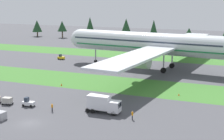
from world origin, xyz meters
name	(u,v)px	position (x,y,z in m)	size (l,w,h in m)	color
ground_plane	(29,123)	(0.00, 0.00, 0.00)	(400.00, 400.00, 0.00)	#47474C
grass_strip_near	(101,83)	(0.00, 32.96, 0.00)	(320.00, 16.96, 0.01)	#3D752D
grass_strip_far	(148,56)	(0.00, 78.87, 0.00)	(320.00, 16.96, 0.01)	#3D752D
airliner	(162,44)	(11.03, 55.68, 8.44)	(68.19, 84.07, 23.55)	silver
baggage_tug	(28,103)	(-6.16, 8.32, 0.81)	(2.74, 1.60, 1.97)	silver
cargo_dolly_lead	(7,100)	(-11.15, 7.72, 0.92)	(2.36, 1.75, 1.55)	#A3A3A8
catering_truck	(103,103)	(10.36, 10.51, 1.95)	(7.01, 2.47, 3.58)	silver
pushback_tractor	(61,57)	(-28.46, 59.98, 0.81)	(2.73, 1.57, 1.97)	yellow
ground_crew_marshaller	(52,107)	(0.38, 7.37, 0.95)	(0.36, 0.54, 1.74)	black
ground_crew_loader	(132,115)	(17.06, 9.00, 0.95)	(0.36, 0.54, 1.74)	black
uld_container_2	(0,116)	(-6.28, -0.35, 0.78)	(2.00, 1.60, 1.57)	#A3A3A8
taxiway_marker_0	(61,85)	(-8.40, 26.06, 0.33)	(0.44, 0.44, 0.65)	orange
taxiway_marker_1	(179,95)	(22.15, 28.46, 0.24)	(0.44, 0.44, 0.49)	orange
distant_tree_line	(162,29)	(-5.32, 124.32, 6.99)	(166.73, 10.95, 12.53)	#4C3823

